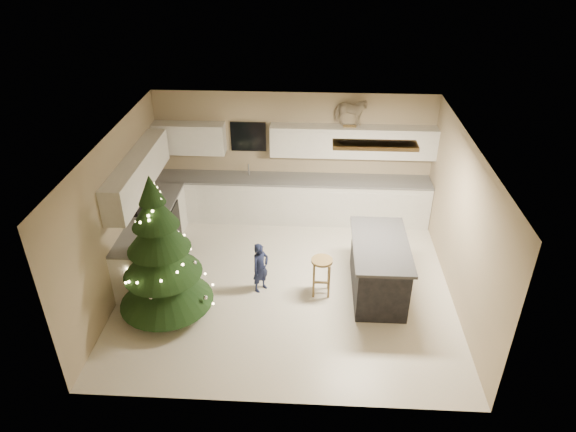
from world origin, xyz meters
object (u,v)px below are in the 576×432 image
object	(u,v)px
island	(378,268)
rocking_horse	(350,112)
christmas_tree	(161,260)
bar_stool	(322,268)
toddler	(260,268)

from	to	relation	value
island	rocking_horse	world-z (taller)	rocking_horse
christmas_tree	island	bearing A→B (deg)	11.66
bar_stool	rocking_horse	bearing A→B (deg)	79.12
christmas_tree	toddler	distance (m)	1.65
christmas_tree	toddler	bearing A→B (deg)	24.00
island	toddler	world-z (taller)	island
bar_stool	rocking_horse	world-z (taller)	rocking_horse
bar_stool	rocking_horse	distance (m)	3.13
bar_stool	rocking_horse	xyz separation A→B (m)	(0.48, 2.52, 1.78)
island	christmas_tree	xyz separation A→B (m)	(-3.36, -0.69, 0.51)
bar_stool	toddler	bearing A→B (deg)	178.15
christmas_tree	toddler	xyz separation A→B (m)	(1.42, 0.63, -0.54)
toddler	rocking_horse	bearing A→B (deg)	11.08
christmas_tree	rocking_horse	size ratio (longest dim) A/B	3.55
christmas_tree	bar_stool	bearing A→B (deg)	13.88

